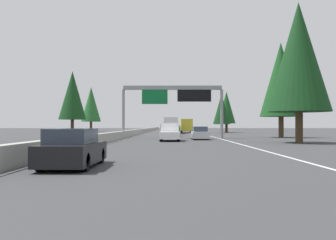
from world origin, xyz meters
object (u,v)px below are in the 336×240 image
object	(u,v)px
sedan_near_center	(182,129)
conifer_left_far	(91,104)
minivan_near_right	(170,130)
conifer_right_near	(299,57)
sedan_distant_b	(170,129)
sedan_mid_right	(73,149)
pickup_distant_a	(170,132)
conifer_right_mid	(281,80)
conifer_left_mid	(72,95)
sign_gantry_overhead	(174,96)
sedan_mid_center	(200,133)
bus_far_center	(171,125)
box_truck_far_left	(186,125)
conifer_right_distant	(226,108)
conifer_right_far	(222,109)

from	to	relation	value
sedan_near_center	conifer_left_far	distance (m)	25.91
minivan_near_right	conifer_right_near	distance (m)	25.40
sedan_distant_b	minivan_near_right	bearing A→B (deg)	-180.00
sedan_mid_right	pickup_distant_a	xyz separation A→B (m)	(24.24, -3.64, 0.23)
conifer_right_mid	conifer_left_mid	distance (m)	44.81
sign_gantry_overhead	sedan_mid_center	xyz separation A→B (m)	(-4.43, -2.89, -4.54)
bus_far_center	sedan_near_center	bearing A→B (deg)	-5.75
minivan_near_right	box_truck_far_left	size ratio (longest dim) A/B	0.59
minivan_near_right	sign_gantry_overhead	bearing A→B (deg)	-176.49
sedan_mid_center	conifer_right_distant	xyz separation A→B (m)	(42.45, -9.37, 4.98)
pickup_distant_a	conifer_left_mid	xyz separation A→B (m)	(38.36, 20.46, 6.95)
box_truck_far_left	bus_far_center	bearing A→B (deg)	157.13
pickup_distant_a	conifer_right_far	distance (m)	42.91
minivan_near_right	conifer_left_far	bearing A→B (deg)	25.89
sedan_distant_b	conifer_right_far	size ratio (longest dim) A/B	0.52
sedan_distant_b	sedan_mid_right	bearing A→B (deg)	177.79
minivan_near_right	conifer_right_far	xyz separation A→B (m)	(24.40, -11.09, 4.16)
conifer_right_mid	conifer_left_far	bearing A→B (deg)	35.70
pickup_distant_a	minivan_near_right	bearing A→B (deg)	0.26
bus_far_center	conifer_left_far	distance (m)	34.79
sedan_near_center	conifer_left_far	xyz separation A→B (m)	(-4.38, 24.67, 6.59)
pickup_distant_a	conifer_right_far	size ratio (longest dim) A/B	0.66
conifer_right_mid	conifer_right_distant	bearing A→B (deg)	3.17
minivan_near_right	conifer_right_distant	bearing A→B (deg)	-23.92
conifer_right_distant	conifer_right_near	bearing A→B (deg)	178.99
minivan_near_right	sedan_distant_b	distance (m)	51.44
conifer_right_mid	conifer_right_far	xyz separation A→B (m)	(30.67, 3.68, -2.56)
conifer_right_mid	box_truck_far_left	bearing A→B (deg)	19.69
sign_gantry_overhead	conifer_left_mid	bearing A→B (deg)	34.36
pickup_distant_a	conifer_right_distant	size ratio (longest dim) A/B	0.60
sedan_near_center	bus_far_center	size ratio (longest dim) A/B	0.38
conifer_left_far	conifer_right_near	bearing A→B (deg)	-152.99
sedan_mid_center	sedan_distant_b	distance (m)	65.08
sedan_mid_center	bus_far_center	distance (m)	30.99
sedan_near_center	conifer_right_mid	xyz separation A→B (m)	(-54.67, -11.47, 6.99)
bus_far_center	conifer_right_distant	world-z (taller)	conifer_right_distant
minivan_near_right	conifer_right_distant	xyz separation A→B (m)	(28.90, -12.82, 4.72)
sign_gantry_overhead	minivan_near_right	world-z (taller)	sign_gantry_overhead
sedan_mid_center	sedan_near_center	bearing A→B (deg)	0.14
sedan_near_center	bus_far_center	bearing A→B (deg)	174.25
sedan_distant_b	conifer_left_mid	distance (m)	36.91
conifer_left_far	conifer_right_distant	bearing A→B (deg)	-113.85
bus_far_center	conifer_right_near	xyz separation A→B (m)	(-38.58, -11.77, 6.16)
sedan_distant_b	sedan_mid_center	bearing A→B (deg)	-176.96
box_truck_far_left	sedan_distant_b	xyz separation A→B (m)	(26.25, 3.51, -0.93)
conifer_right_near	sedan_distant_b	bearing A→B (deg)	9.32
conifer_right_near	sign_gantry_overhead	bearing A→B (deg)	42.98
conifer_right_far	conifer_left_mid	bearing A→B (deg)	95.25
sign_gantry_overhead	pickup_distant_a	xyz separation A→B (m)	(-7.73, 0.48, -4.31)
conifer_right_distant	conifer_left_mid	distance (m)	34.09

